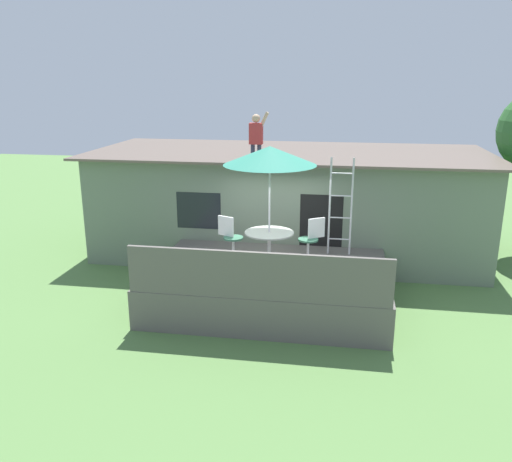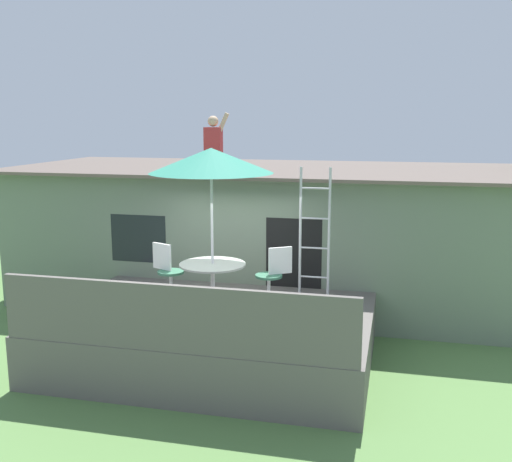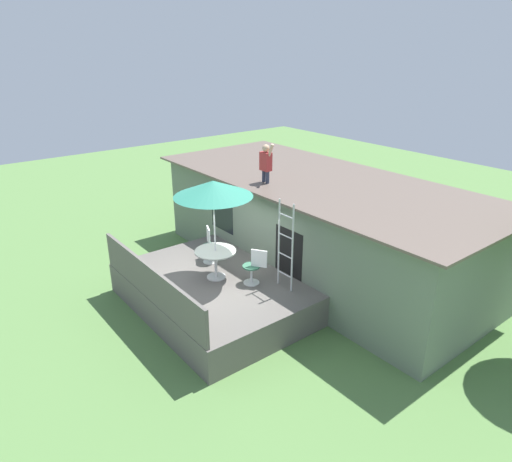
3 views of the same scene
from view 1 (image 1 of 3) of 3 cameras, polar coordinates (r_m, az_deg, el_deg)
name	(u,v)px [view 1 (image 1 of 3)]	position (r m, az deg, el deg)	size (l,w,h in m)	color
ground_plane	(270,301)	(11.49, 1.49, -7.62)	(40.00, 40.00, 0.00)	#567F42
house	(288,202)	(14.45, 3.50, 3.21)	(10.50, 4.50, 2.78)	slate
deck	(270,284)	(11.33, 1.51, -5.77)	(4.91, 3.58, 0.80)	#605B56
deck_railing	(257,276)	(9.42, 0.08, -4.90)	(4.81, 0.08, 0.90)	#605B56
patio_table	(269,239)	(11.07, 1.44, -0.91)	(1.04, 1.04, 0.74)	silver
patio_umbrella	(270,156)	(10.68, 1.51, 8.16)	(1.90, 1.90, 2.54)	silver
step_ladder	(341,207)	(11.83, 9.15, 2.60)	(0.52, 0.04, 2.20)	silver
person_figure	(256,133)	(12.82, 0.05, 10.59)	(0.47, 0.20, 1.11)	#33384C
patio_chair_left	(231,237)	(11.64, -2.77, -0.71)	(0.59, 0.44, 0.92)	silver
patio_chair_right	(311,239)	(11.56, 5.99, -0.90)	(0.56, 0.46, 0.92)	silver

